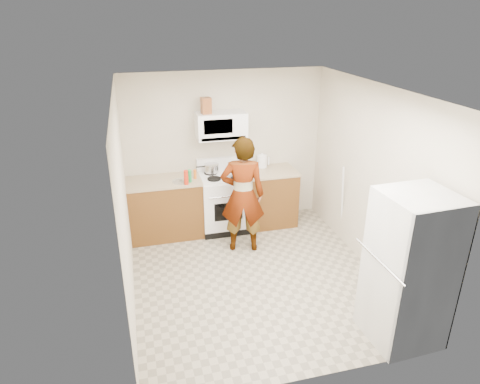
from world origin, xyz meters
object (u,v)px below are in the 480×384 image
object	(u,v)px
fridge	(409,270)
saucepan	(211,168)
kettle	(262,161)
microwave	(221,125)
gas_range	(224,201)
person	(243,195)

from	to	relation	value
fridge	saucepan	world-z (taller)	fridge
fridge	kettle	xyz separation A→B (m)	(-0.62, 3.16, 0.19)
microwave	saucepan	world-z (taller)	microwave
gas_range	microwave	size ratio (longest dim) A/B	1.49
microwave	kettle	xyz separation A→B (m)	(0.69, 0.07, -0.66)
person	fridge	distance (m)	2.54
gas_range	kettle	xyz separation A→B (m)	(0.69, 0.20, 0.55)
fridge	saucepan	bearing A→B (deg)	112.89
microwave	saucepan	size ratio (longest dim) A/B	3.38
kettle	gas_range	bearing A→B (deg)	-151.38
microwave	person	world-z (taller)	microwave
fridge	kettle	size ratio (longest dim) A/B	8.49
kettle	microwave	bearing A→B (deg)	-161.51
person	saucepan	distance (m)	0.90
gas_range	kettle	size ratio (longest dim) A/B	5.64
gas_range	fridge	distance (m)	3.25
gas_range	person	size ratio (longest dim) A/B	0.65
microwave	person	distance (m)	1.18
person	fridge	bearing A→B (deg)	130.93
person	saucepan	world-z (taller)	person
gas_range	fridge	xyz separation A→B (m)	(1.31, -2.96, 0.36)
fridge	saucepan	xyz separation A→B (m)	(-1.48, 3.09, 0.17)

